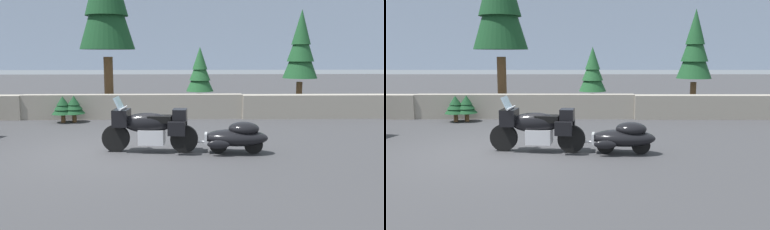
# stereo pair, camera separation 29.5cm
# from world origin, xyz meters

# --- Properties ---
(ground_plane) EXTENTS (80.00, 80.00, 0.00)m
(ground_plane) POSITION_xyz_m (0.00, 0.00, 0.00)
(ground_plane) COLOR #38383A
(stone_guard_wall) EXTENTS (24.00, 0.60, 0.89)m
(stone_guard_wall) POSITION_xyz_m (0.13, 5.15, 0.44)
(stone_guard_wall) COLOR gray
(stone_guard_wall) RESTS_ON ground
(distant_ridgeline) EXTENTS (240.00, 80.00, 16.00)m
(distant_ridgeline) POSITION_xyz_m (0.00, 95.16, 8.00)
(distant_ridgeline) COLOR #99A8BF
(distant_ridgeline) RESTS_ON ground
(touring_motorcycle) EXTENTS (2.31, 0.88, 1.33)m
(touring_motorcycle) POSITION_xyz_m (0.96, 0.05, 0.62)
(touring_motorcycle) COLOR black
(touring_motorcycle) RESTS_ON ground
(car_shaped_trailer) EXTENTS (2.23, 0.87, 0.76)m
(car_shaped_trailer) POSITION_xyz_m (3.02, -0.15, 0.41)
(car_shaped_trailer) COLOR black
(car_shaped_trailer) RESTS_ON ground
(pine_tree_secondary) EXTENTS (1.42, 1.42, 4.18)m
(pine_tree_secondary) POSITION_xyz_m (6.73, 7.14, 2.62)
(pine_tree_secondary) COLOR brown
(pine_tree_secondary) RESTS_ON ground
(pine_tree_far_right) EXTENTS (1.11, 1.11, 2.65)m
(pine_tree_far_right) POSITION_xyz_m (2.53, 6.78, 1.66)
(pine_tree_far_right) COLOR brown
(pine_tree_far_right) RESTS_ON ground
(pine_sapling_near) EXTENTS (0.75, 0.75, 0.93)m
(pine_sapling_near) POSITION_xyz_m (-1.96, 4.46, 0.58)
(pine_sapling_near) COLOR brown
(pine_sapling_near) RESTS_ON ground
(pine_sapling_farther) EXTENTS (0.75, 0.75, 0.92)m
(pine_sapling_farther) POSITION_xyz_m (-2.33, 4.40, 0.58)
(pine_sapling_farther) COLOR brown
(pine_sapling_farther) RESTS_ON ground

